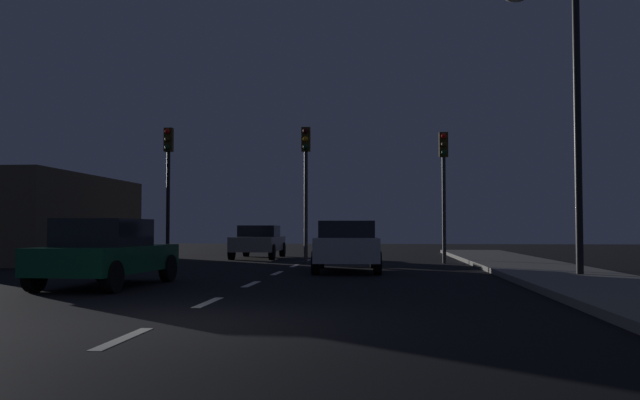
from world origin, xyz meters
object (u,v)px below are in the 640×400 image
(car_stopped_ahead, at_px, (347,245))
(car_oncoming_far, at_px, (259,241))
(traffic_signal_center, at_px, (306,168))
(street_lamp_right, at_px, (566,103))
(traffic_signal_left, at_px, (168,168))
(car_adjacent_lane, at_px, (106,252))
(traffic_signal_right, at_px, (444,171))

(car_stopped_ahead, bearing_deg, car_oncoming_far, 116.41)
(traffic_signal_center, bearing_deg, car_stopped_ahead, -69.77)
(traffic_signal_center, xyz_separation_m, street_lamp_right, (7.37, -7.65, 0.86))
(traffic_signal_left, relative_size, car_oncoming_far, 1.17)
(car_adjacent_lane, bearing_deg, car_stopped_ahead, 49.23)
(traffic_signal_center, relative_size, car_stopped_ahead, 1.18)
(street_lamp_right, bearing_deg, traffic_signal_right, 106.87)
(traffic_signal_right, height_order, car_oncoming_far, traffic_signal_right)
(traffic_signal_right, relative_size, street_lamp_right, 0.66)
(traffic_signal_right, distance_m, car_oncoming_far, 8.77)
(car_stopped_ahead, bearing_deg, traffic_signal_right, 55.58)
(car_adjacent_lane, bearing_deg, traffic_signal_center, 73.20)
(traffic_signal_left, bearing_deg, car_adjacent_lane, -78.94)
(traffic_signal_center, height_order, street_lamp_right, street_lamp_right)
(traffic_signal_right, bearing_deg, car_adjacent_lane, -128.01)
(car_stopped_ahead, bearing_deg, traffic_signal_left, 145.61)
(traffic_signal_center, height_order, car_adjacent_lane, traffic_signal_center)
(traffic_signal_right, bearing_deg, car_oncoming_far, 153.80)
(traffic_signal_center, bearing_deg, street_lamp_right, -46.06)
(traffic_signal_right, height_order, car_adjacent_lane, traffic_signal_right)
(traffic_signal_center, xyz_separation_m, car_stopped_ahead, (1.77, -4.80, -2.75))
(traffic_signal_left, height_order, car_oncoming_far, traffic_signal_left)
(traffic_signal_left, relative_size, car_adjacent_lane, 1.23)
(traffic_signal_left, height_order, car_stopped_ahead, traffic_signal_left)
(traffic_signal_left, xyz_separation_m, traffic_signal_right, (10.30, -0.00, -0.20))
(car_oncoming_far, height_order, street_lamp_right, street_lamp_right)
(car_stopped_ahead, bearing_deg, car_adjacent_lane, -130.77)
(traffic_signal_left, relative_size, traffic_signal_right, 1.06)
(traffic_signal_center, xyz_separation_m, car_oncoming_far, (-2.45, 3.69, -2.79))
(car_oncoming_far, bearing_deg, street_lamp_right, -49.11)
(traffic_signal_left, distance_m, street_lamp_right, 14.78)
(traffic_signal_right, relative_size, car_stopped_ahead, 1.12)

